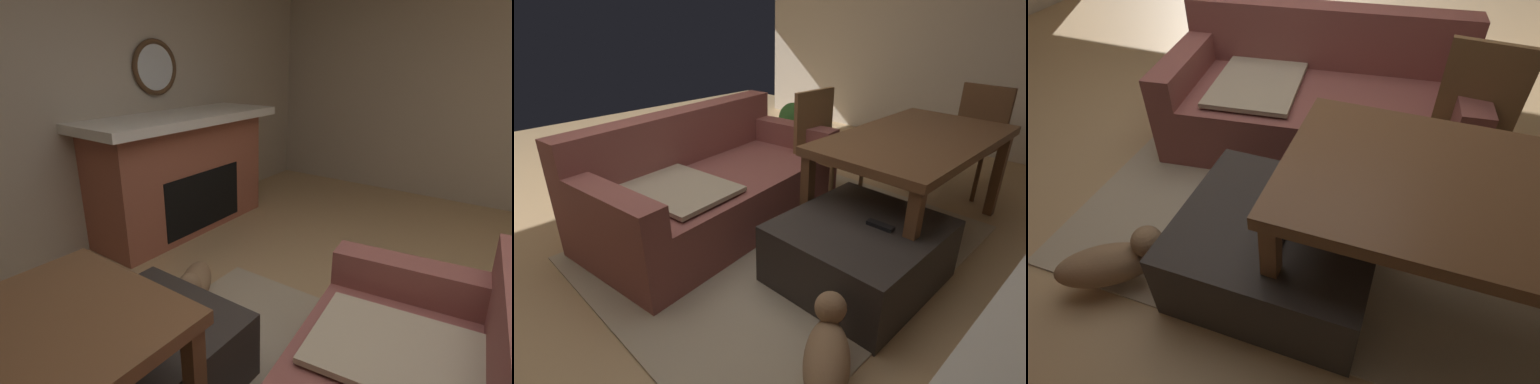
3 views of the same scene
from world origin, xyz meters
The scene contains 8 objects.
floor centered at (0.00, 0.00, 0.00)m, with size 8.71×8.71×0.00m, color tan.
area_rug centered at (0.57, -0.26, 0.01)m, with size 2.60×2.00×0.01m, color tan.
couch centered at (0.40, 0.40, 0.30)m, with size 2.11×1.22×0.84m.
ottoman_coffee_table centered at (0.57, -0.85, 0.20)m, with size 0.94×0.84×0.39m, color #2D2826.
tv_remote centered at (0.61, -0.95, 0.40)m, with size 0.05×0.16×0.02m, color black.
dining_table centered at (1.36, -0.75, 0.66)m, with size 1.56×0.87×0.74m.
dining_chair_north centered at (1.36, 0.08, 0.52)m, with size 0.47×0.47×0.93m.
small_dog centered at (-0.17, -1.18, 0.17)m, with size 0.51×0.44×0.29m.
Camera 3 is at (1.03, -2.06, 1.76)m, focal length 28.70 mm.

